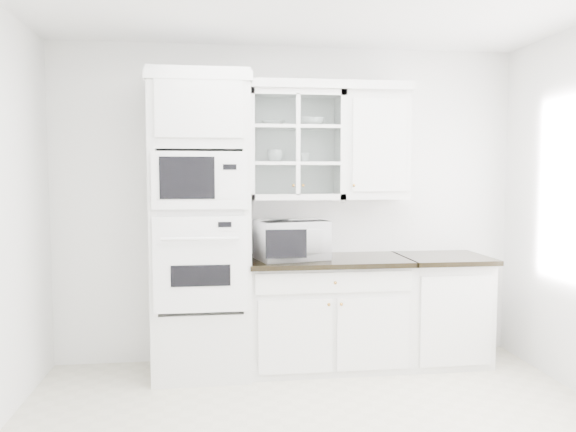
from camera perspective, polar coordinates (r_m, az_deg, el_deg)
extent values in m
cube|color=white|center=(4.88, 0.13, 1.20)|extent=(4.00, 0.02, 2.70)
cube|color=silver|center=(4.54, -8.79, -0.98)|extent=(0.76, 0.65, 2.40)
cube|color=white|center=(4.24, -8.86, -4.91)|extent=(0.70, 0.03, 0.72)
cube|color=black|center=(4.23, -8.85, -6.01)|extent=(0.44, 0.01, 0.16)
cube|color=white|center=(4.18, -8.96, 3.58)|extent=(0.70, 0.03, 0.43)
cube|color=black|center=(4.17, -10.21, 3.83)|extent=(0.40, 0.01, 0.31)
cube|color=silver|center=(4.78, 3.97, -9.93)|extent=(1.30, 0.60, 0.88)
cube|color=black|center=(4.65, 4.08, -4.54)|extent=(1.32, 0.67, 0.04)
cube|color=silver|center=(5.07, 15.28, -9.25)|extent=(0.70, 0.60, 0.88)
cube|color=black|center=(4.95, 15.54, -4.15)|extent=(0.72, 0.67, 0.04)
cube|color=silver|center=(4.73, 0.74, 7.16)|extent=(0.80, 0.33, 0.90)
cube|color=silver|center=(4.72, 0.74, 5.35)|extent=(0.74, 0.29, 0.02)
cube|color=silver|center=(4.74, 0.74, 8.98)|extent=(0.74, 0.29, 0.02)
cube|color=silver|center=(4.87, 8.69, 7.03)|extent=(0.55, 0.33, 0.90)
cube|color=white|center=(4.74, -0.50, 13.06)|extent=(2.14, 0.38, 0.07)
imported|color=white|center=(4.57, 0.30, -2.41)|extent=(0.64, 0.57, 0.32)
imported|color=white|center=(4.73, -1.46, 9.38)|extent=(0.24, 0.24, 0.05)
imported|color=white|center=(4.75, 2.36, 9.50)|extent=(0.26, 0.26, 0.07)
imported|color=white|center=(4.72, -1.31, 6.11)|extent=(0.15, 0.15, 0.11)
imported|color=white|center=(4.73, 1.64, 5.96)|extent=(0.10, 0.10, 0.08)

